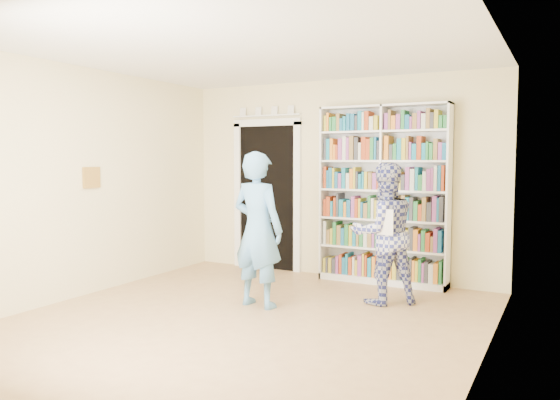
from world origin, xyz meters
name	(u,v)px	position (x,y,z in m)	size (l,w,h in m)	color
floor	(242,323)	(0.00, 0.00, 0.00)	(5.00, 5.00, 0.00)	#A2774E
ceiling	(240,46)	(0.00, 0.00, 2.70)	(5.00, 5.00, 0.00)	white
wall_back	(338,179)	(0.00, 2.50, 1.35)	(4.50, 4.50, 0.00)	beige
wall_left	(77,182)	(-2.25, 0.00, 1.35)	(5.00, 5.00, 0.00)	beige
wall_right	(486,194)	(2.25, 0.00, 1.35)	(5.00, 5.00, 0.00)	beige
bookshelf	(383,194)	(0.70, 2.34, 1.17)	(1.68, 0.31, 2.31)	white
doorway	(267,189)	(-1.10, 2.48, 1.18)	(1.10, 0.08, 2.43)	black
wall_art	(91,177)	(-2.23, 0.20, 1.40)	(0.03, 0.25, 0.25)	brown
man_blue	(258,230)	(-0.17, 0.61, 0.85)	(0.62, 0.41, 1.70)	#5995C6
man_plaid	(384,233)	(1.01, 1.39, 0.79)	(0.77, 0.60, 1.58)	navy
paper_sheet	(385,222)	(1.09, 1.16, 0.95)	(0.20, 0.01, 0.28)	white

